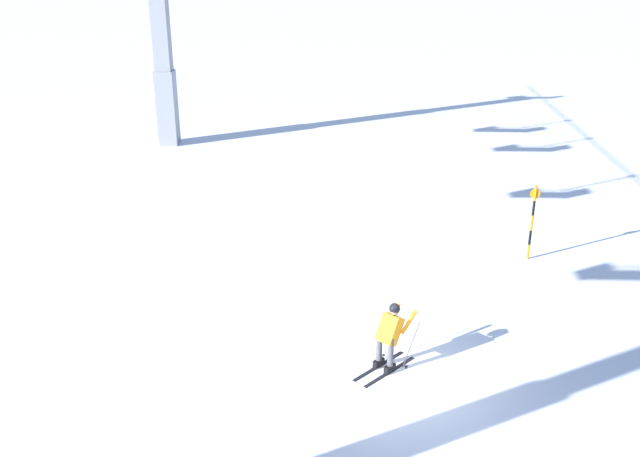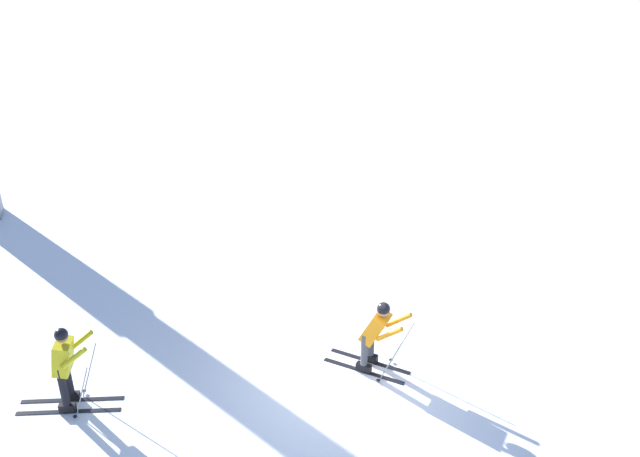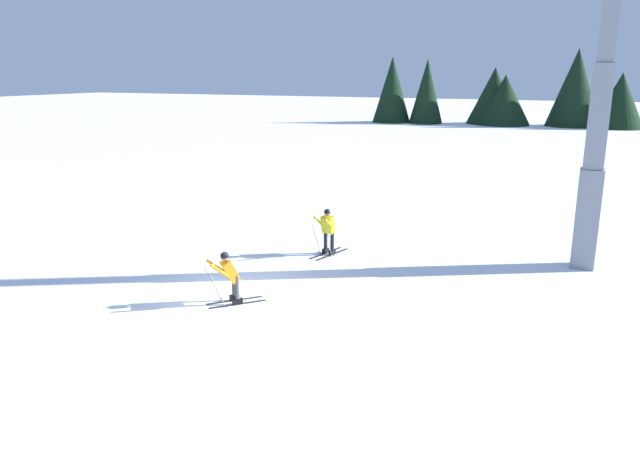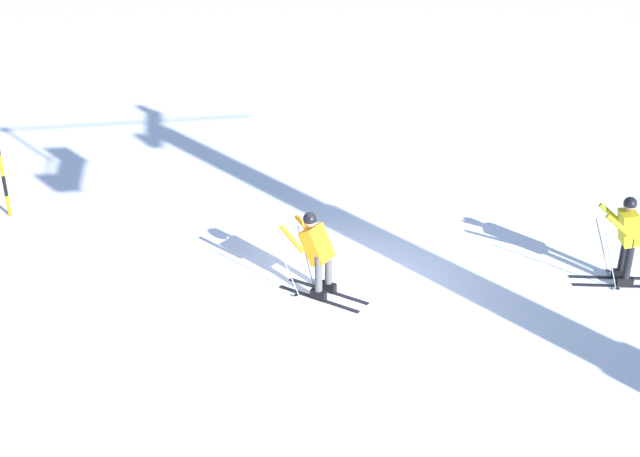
{
  "view_description": "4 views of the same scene",
  "coord_description": "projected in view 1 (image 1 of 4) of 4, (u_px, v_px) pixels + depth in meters",
  "views": [
    {
      "loc": [
        -12.74,
        1.21,
        8.78
      ],
      "look_at": [
        0.36,
        1.66,
        3.34
      ],
      "focal_mm": 40.37,
      "sensor_mm": 36.0,
      "label": 1
    },
    {
      "loc": [
        -3.41,
        -9.45,
        8.58
      ],
      "look_at": [
        0.4,
        2.91,
        1.58
      ],
      "focal_mm": 39.9,
      "sensor_mm": 36.0,
      "label": 2
    },
    {
      "loc": [
        13.84,
        8.85,
        6.23
      ],
      "look_at": [
        1.23,
        3.17,
        2.61
      ],
      "focal_mm": 33.82,
      "sensor_mm": 36.0,
      "label": 3
    },
    {
      "loc": [
        2.75,
        12.04,
        7.05
      ],
      "look_at": [
        1.12,
        3.26,
        2.75
      ],
      "focal_mm": 45.17,
      "sensor_mm": 36.0,
      "label": 4
    }
  ],
  "objects": [
    {
      "name": "trail_marker_pole",
      "position": [
        532.0,
        220.0,
        20.34
      ],
      "size": [
        0.07,
        0.28,
        2.25
      ],
      "color": "orange",
      "rests_on": "ground_plane"
    },
    {
      "name": "skier_carving_main",
      "position": [
        390.0,
        332.0,
        15.32
      ],
      "size": [
        1.51,
        1.47,
        1.63
      ],
      "color": "black",
      "rests_on": "ground_plane"
    },
    {
      "name": "ground_plane",
      "position": [
        398.0,
        383.0,
        15.09
      ],
      "size": [
        260.0,
        260.0,
        0.0
      ],
      "primitive_type": "plane",
      "color": "white"
    },
    {
      "name": "lift_tower_far",
      "position": [
        162.0,
        47.0,
        30.4
      ],
      "size": [
        0.8,
        2.61,
        10.29
      ],
      "color": "gray",
      "rests_on": "ground_plane"
    }
  ]
}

